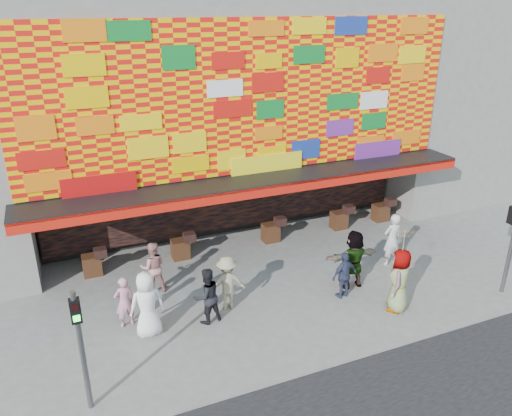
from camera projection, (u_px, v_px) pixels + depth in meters
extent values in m
plane|color=slate|center=(304.00, 310.00, 14.70)|extent=(90.00, 90.00, 0.00)
cube|color=gray|center=(212.00, 56.00, 19.03)|extent=(15.00, 8.00, 7.00)
cube|color=black|center=(208.00, 173.00, 21.79)|extent=(15.00, 6.00, 3.00)
cube|color=gray|center=(27.00, 238.00, 15.75)|extent=(0.40, 2.00, 3.00)
cube|color=gray|center=(403.00, 179.00, 21.01)|extent=(0.40, 2.00, 3.00)
cube|color=black|center=(259.00, 179.00, 16.45)|extent=(15.20, 1.60, 0.12)
cube|color=red|center=(269.00, 191.00, 15.84)|extent=(15.20, 0.04, 0.35)
cube|color=#FDB600|center=(252.00, 99.00, 15.95)|extent=(14.80, 0.08, 4.90)
cube|color=black|center=(234.00, 196.00, 19.09)|extent=(14.00, 0.25, 2.50)
cube|color=gray|center=(470.00, 57.00, 23.90)|extent=(11.00, 8.00, 12.00)
cylinder|color=#59595B|center=(82.00, 352.00, 10.61)|extent=(0.12, 0.12, 3.00)
cube|color=black|center=(75.00, 311.00, 10.21)|extent=(0.22, 0.18, 0.55)
cube|color=black|center=(75.00, 308.00, 10.08)|extent=(0.14, 0.02, 0.14)
cube|color=#19E533|center=(77.00, 318.00, 10.18)|extent=(0.14, 0.02, 0.14)
cylinder|color=#59595B|center=(511.00, 249.00, 15.08)|extent=(0.12, 0.12, 3.00)
imported|color=white|center=(147.00, 304.00, 13.30)|extent=(0.93, 0.61, 1.89)
imported|color=pink|center=(125.00, 302.00, 13.74)|extent=(0.61, 0.46, 1.52)
imported|color=black|center=(207.00, 296.00, 13.88)|extent=(0.92, 0.79, 1.67)
imported|color=tan|center=(227.00, 283.00, 14.52)|extent=(1.13, 0.71, 1.67)
imported|color=#313755|center=(344.00, 275.00, 15.10)|extent=(0.92, 0.49, 1.50)
imported|color=gray|center=(353.00, 259.00, 15.59)|extent=(1.81, 0.66, 1.92)
imported|color=gray|center=(399.00, 280.00, 14.38)|extent=(1.11, 1.11, 1.95)
imported|color=beige|center=(392.00, 240.00, 16.95)|extent=(0.70, 0.47, 1.87)
imported|color=tan|center=(153.00, 267.00, 15.40)|extent=(0.88, 0.73, 1.66)
imported|color=beige|center=(404.00, 244.00, 13.94)|extent=(1.11, 1.12, 0.88)
cylinder|color=#4C3326|center=(401.00, 272.00, 14.28)|extent=(0.02, 0.02, 1.00)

